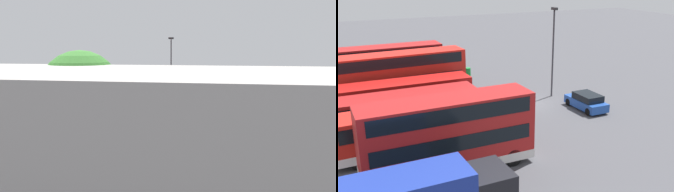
# 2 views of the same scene
# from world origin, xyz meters

# --- Properties ---
(ground_plane) EXTENTS (140.00, 140.00, 0.00)m
(ground_plane) POSITION_xyz_m (0.00, 0.00, 0.00)
(ground_plane) COLOR #47474C
(bus_double_decker_near_end) EXTENTS (2.80, 10.30, 4.55)m
(bus_double_decker_near_end) POSITION_xyz_m (-9.09, 9.92, 2.45)
(bus_double_decker_near_end) COLOR #A51919
(bus_double_decker_near_end) RESTS_ON ground
(bus_single_deck_second) EXTENTS (3.21, 11.28, 2.95)m
(bus_single_deck_second) POSITION_xyz_m (-5.21, 10.76, 1.62)
(bus_single_deck_second) COLOR red
(bus_single_deck_second) RESTS_ON ground
(bus_single_deck_third) EXTENTS (2.73, 10.50, 2.95)m
(bus_single_deck_third) POSITION_xyz_m (-1.83, 10.83, 1.62)
(bus_single_deck_third) COLOR #A51919
(bus_single_deck_third) RESTS_ON ground
(bus_single_deck_fourth) EXTENTS (2.70, 10.58, 2.95)m
(bus_single_deck_fourth) POSITION_xyz_m (1.57, 10.14, 1.62)
(bus_single_deck_fourth) COLOR #B71411
(bus_single_deck_fourth) RESTS_ON ground
(bus_double_decker_fifth) EXTENTS (3.13, 11.83, 4.55)m
(bus_double_decker_fifth) POSITION_xyz_m (5.21, 9.94, 2.45)
(bus_double_decker_fifth) COLOR red
(bus_double_decker_fifth) RESTS_ON ground
(bus_double_decker_sixth) EXTENTS (2.76, 10.57, 4.55)m
(bus_double_decker_sixth) POSITION_xyz_m (9.03, 10.39, 2.45)
(bus_double_decker_sixth) COLOR #A51919
(bus_double_decker_sixth) RESTS_ON ground
(car_hatchback_silver) EXTENTS (4.07, 1.87, 1.43)m
(car_hatchback_silver) POSITION_xyz_m (-3.49, -4.09, 0.70)
(car_hatchback_silver) COLOR #1E479E
(car_hatchback_silver) RESTS_ON ground
(lamp_post_tall) EXTENTS (0.70, 0.30, 8.31)m
(lamp_post_tall) POSITION_xyz_m (1.02, -3.35, 4.84)
(lamp_post_tall) COLOR #38383D
(lamp_post_tall) RESTS_ON ground
(waste_bin_yellow) EXTENTS (0.60, 0.60, 0.95)m
(waste_bin_yellow) POSITION_xyz_m (11.38, 1.31, 0.47)
(waste_bin_yellow) COLOR #197F33
(waste_bin_yellow) RESTS_ON ground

